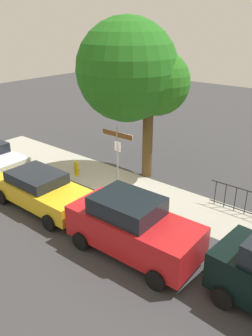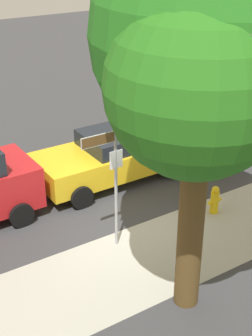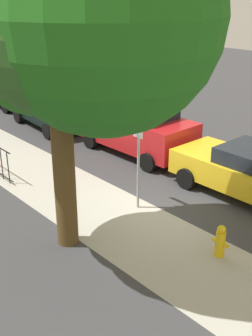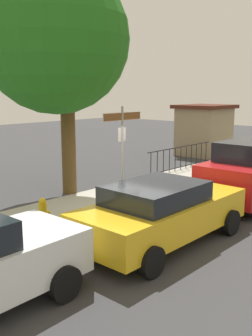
% 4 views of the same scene
% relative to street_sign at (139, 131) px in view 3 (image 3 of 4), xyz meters
% --- Properties ---
extents(ground_plane, '(60.00, 60.00, 0.00)m').
position_rel_street_sign_xyz_m(ground_plane, '(-0.46, -0.40, -2.21)').
color(ground_plane, '#38383A').
extents(sidewalk_strip, '(24.00, 2.60, 0.00)m').
position_rel_street_sign_xyz_m(sidewalk_strip, '(1.54, 0.90, -2.21)').
color(sidewalk_strip, '#A9A698').
rests_on(sidewalk_strip, ground_plane).
extents(street_sign, '(1.66, 0.07, 3.10)m').
position_rel_street_sign_xyz_m(street_sign, '(0.00, 0.00, 0.00)').
color(street_sign, '#9EA0A5').
rests_on(street_sign, ground_plane).
extents(shade_tree, '(4.93, 4.72, 7.44)m').
position_rel_street_sign_xyz_m(shade_tree, '(-0.74, 2.18, 2.76)').
color(shade_tree, brown).
rests_on(shade_tree, ground_plane).
extents(car_red, '(4.50, 2.17, 2.01)m').
position_rel_street_sign_xyz_m(car_red, '(3.09, -2.87, -1.21)').
color(car_red, red).
rests_on(car_red, ground_plane).
extents(car_black, '(4.28, 2.41, 2.05)m').
position_rel_street_sign_xyz_m(car_black, '(7.89, -2.34, -1.19)').
color(car_black, black).
rests_on(car_black, ground_plane).
extents(car_green, '(4.33, 2.22, 1.84)m').
position_rel_street_sign_xyz_m(car_green, '(12.69, -2.70, -1.28)').
color(car_green, '#1F6A38').
rests_on(car_green, ground_plane).
extents(fire_hydrant, '(0.42, 0.22, 0.78)m').
position_rel_street_sign_xyz_m(fire_hydrant, '(-2.90, 0.20, -1.83)').
color(fire_hydrant, yellow).
rests_on(fire_hydrant, ground_plane).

